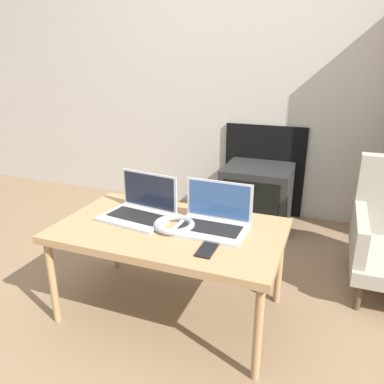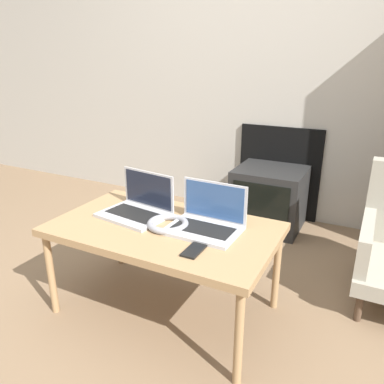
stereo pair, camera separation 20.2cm
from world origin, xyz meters
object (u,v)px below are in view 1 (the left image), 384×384
headphones (174,225)px  phone (207,250)px  tv (257,195)px  laptop_left (141,208)px  laptop_right (213,219)px

headphones → phone: headphones is taller
phone → tv: size_ratio=0.26×
phone → laptop_left: bearing=152.5°
laptop_right → headphones: 0.19m
phone → laptop_right: bearing=101.5°
laptop_left → tv: bearing=81.0°
headphones → tv: bearing=83.1°
laptop_left → headphones: bearing=-9.9°
laptop_right → headphones: bearing=-156.5°
headphones → phone: 0.27m
laptop_left → phone: laptop_left is taller
laptop_left → headphones: size_ratio=1.82×
headphones → tv: 1.28m
phone → tv: bearing=92.8°
laptop_right → phone: (0.05, -0.23, -0.04)m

